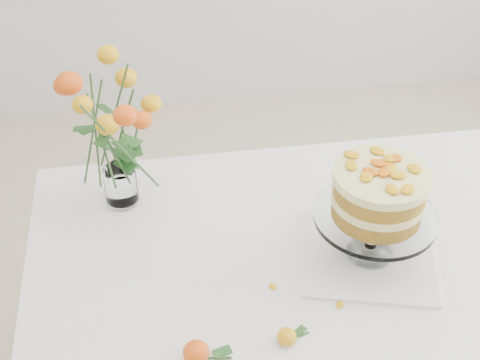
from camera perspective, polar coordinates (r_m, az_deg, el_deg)
The scene contains 9 objects.
table at distance 1.75m, azimuth 6.01°, elevation -8.08°, with size 1.43×0.93×0.76m.
napkin at distance 1.70m, azimuth 10.94°, elevation -6.28°, with size 0.32×0.32×0.01m, color white.
cake_stand at distance 1.58m, azimuth 11.71°, elevation -1.55°, with size 0.29×0.29×0.26m.
rose_vase at distance 1.70m, azimuth -10.88°, elevation 4.92°, with size 0.36×0.36×0.45m.
loose_rose_near at distance 1.49m, azimuth 4.02°, elevation -13.19°, with size 0.08×0.04×0.04m.
loose_rose_far at distance 1.45m, azimuth -3.75°, elevation -14.47°, with size 0.10×0.06×0.05m.
stray_petal_a at distance 1.60m, azimuth 2.84°, elevation -9.07°, with size 0.03×0.02×0.00m, color #E8A40E.
stray_petal_b at distance 1.59m, azimuth 6.70°, elevation -9.66°, with size 0.03×0.02×0.00m, color #E8A40E.
stray_petal_c at distance 1.58m, azimuth 8.49°, elevation -10.51°, with size 0.03×0.02×0.00m, color #E8A40E.
Camera 1 is at (-0.37, -1.16, 1.93)m, focal length 50.00 mm.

